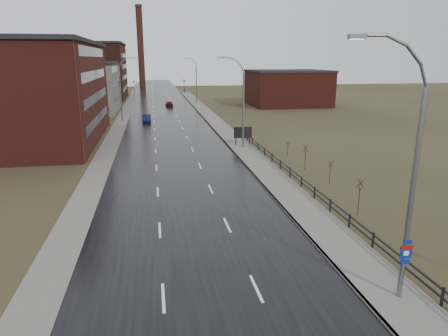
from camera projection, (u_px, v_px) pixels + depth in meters
name	position (u px, v px, depth m)	size (l,w,h in m)	color
road	(167.00, 122.00, 72.70)	(14.00, 300.00, 0.06)	black
sidewalk_right	(243.00, 149.00, 50.40)	(3.20, 180.00, 0.18)	#595651
curb_right	(231.00, 150.00, 50.14)	(0.16, 180.00, 0.18)	slate
sidewalk_left	(121.00, 123.00, 71.31)	(2.40, 260.00, 0.12)	#595651
warehouse_near	(11.00, 93.00, 53.14)	(22.44, 28.56, 13.50)	#471914
warehouse_mid	(78.00, 87.00, 85.38)	(16.32, 20.40, 10.50)	slate
warehouse_far	(77.00, 71.00, 112.36)	(26.52, 24.48, 15.50)	#331611
building_right	(287.00, 88.00, 97.58)	(18.36, 16.32, 8.50)	#471914
smokestack	(141.00, 47.00, 153.05)	(2.70, 2.70, 30.70)	#331611
streetlight_main	(407.00, 179.00, 17.46)	(3.91, 0.29, 12.11)	slate
streetlight_right_mid	(241.00, 103.00, 49.81)	(3.36, 0.28, 11.35)	slate
streetlight_left	(122.00, 89.00, 71.77)	(3.36, 0.28, 11.35)	slate
streetlight_right_far	(195.00, 80.00, 101.08)	(3.36, 0.28, 11.35)	slate
guardrail	(304.00, 183.00, 34.67)	(0.10, 53.05, 1.10)	black
shrub_c	(359.00, 195.00, 29.05)	(0.67, 0.71, 2.87)	#382D23
shrub_d	(330.00, 171.00, 36.63)	(0.52, 0.55, 2.18)	#382D23
shrub_e	(305.00, 156.00, 41.16)	(0.63, 0.66, 2.67)	#382D23
shrub_f	(288.00, 149.00, 46.82)	(0.42, 0.44, 1.75)	#382D23
billboard	(243.00, 133.00, 52.36)	(2.40, 0.17, 2.53)	black
traffic_light_left	(134.00, 80.00, 127.12)	(0.58, 2.73, 5.30)	black
traffic_light_right	(184.00, 79.00, 129.81)	(0.58, 2.73, 5.30)	black
car_near	(147.00, 119.00, 71.91)	(1.46, 4.19, 1.38)	#0B123A
car_far	(169.00, 104.00, 95.57)	(1.51, 3.75, 1.28)	#410F0A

